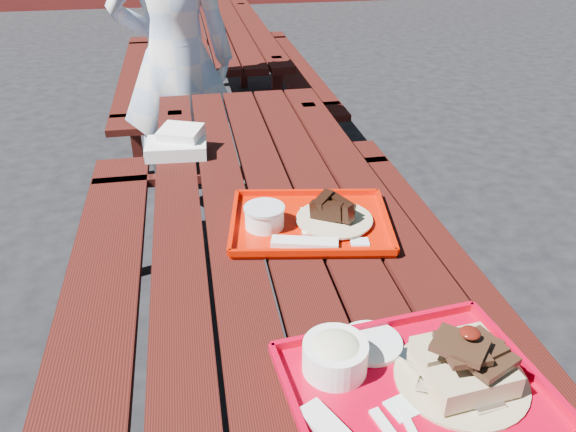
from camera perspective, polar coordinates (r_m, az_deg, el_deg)
The scene contains 7 objects.
ground at distance 2.15m, azimuth -0.76°, elevation -17.27°, with size 60.00×60.00×0.00m, color black.
picnic_table_near at distance 1.78m, azimuth -0.88°, elevation -4.90°, with size 1.41×2.40×0.75m.
picnic_table_far at distance 4.37m, azimuth -7.32°, elevation 16.11°, with size 1.41×2.40×0.75m.
near_tray at distance 1.13m, azimuth 12.41°, elevation -15.29°, with size 0.52×0.42×0.15m.
far_tray at distance 1.59m, azimuth 2.00°, elevation -0.45°, with size 0.50×0.42×0.08m.
white_cloth at distance 2.11m, azimuth -11.13°, elevation 7.23°, with size 0.23×0.20×0.09m.
person at distance 3.02m, azimuth -11.36°, elevation 15.18°, with size 0.61×0.40×1.69m, color #C1D9FF.
Camera 1 is at (-0.24, -1.45, 1.57)m, focal length 35.00 mm.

